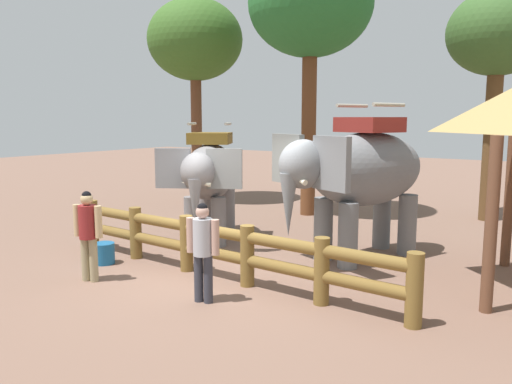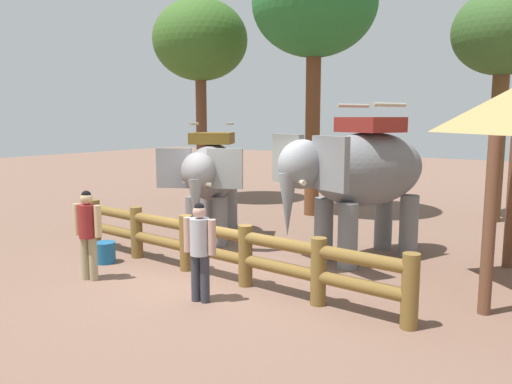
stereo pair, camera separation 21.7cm
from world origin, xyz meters
The scene contains 10 objects.
ground_plane centered at (0.00, 0.00, 0.00)m, with size 60.00×60.00×0.00m, color brown.
log_fence centered at (0.00, -0.03, 0.60)m, with size 7.45×0.63×1.05m.
elephant_near_left centered at (-1.90, 2.13, 1.54)m, with size 2.57×3.19×2.74m.
elephant_center centered at (1.60, 2.56, 1.76)m, with size 2.67×3.72×3.12m.
tourist_woman_in_black centered at (0.60, -1.09, 0.90)m, with size 0.54×0.36×1.56m.
tourist_man_in_blue centered at (-1.72, -1.41, 0.92)m, with size 0.55×0.38×1.60m.
tree_far_left centered at (3.02, 8.33, 4.96)m, with size 2.68×2.68×6.24m.
tree_back_center centered at (-5.83, 6.30, 5.31)m, with size 3.13×3.13×6.71m.
tree_far_right centered at (-1.53, 6.25, 5.94)m, with size 3.52×3.52×7.52m.
feed_bucket centered at (-2.38, -0.55, 0.21)m, with size 0.41×0.41×0.41m.
Camera 1 is at (5.57, -6.97, 2.85)m, focal length 35.94 mm.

